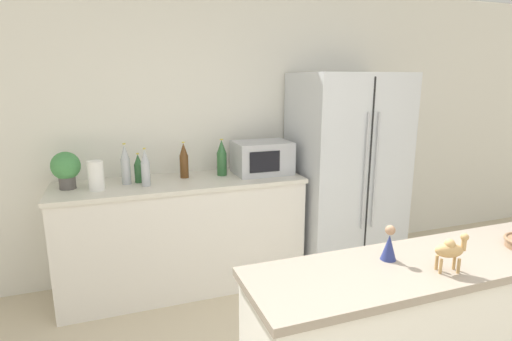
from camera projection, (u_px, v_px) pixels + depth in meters
wall_back at (233, 131)px, 3.66m from camera, size 8.00×0.06×2.55m
back_counter at (184, 234)px, 3.36m from camera, size 1.99×0.63×0.93m
refrigerator at (345, 172)px, 3.68m from camera, size 0.93×0.75×1.79m
potted_plant at (66, 168)px, 2.97m from camera, size 0.21×0.21×0.28m
paper_towel_roll at (96, 176)px, 2.94m from camera, size 0.11×0.11×0.22m
microwave at (262, 157)px, 3.47m from camera, size 0.48×0.37×0.28m
back_bottle_0 at (184, 161)px, 3.31m from camera, size 0.07×0.07×0.30m
back_bottle_1 at (145, 168)px, 3.06m from camera, size 0.07×0.07×0.30m
back_bottle_2 at (222, 158)px, 3.39m from camera, size 0.08×0.08×0.31m
back_bottle_3 at (126, 165)px, 3.11m from camera, size 0.07×0.07×0.32m
back_bottle_4 at (138, 169)px, 3.17m from camera, size 0.07×0.07×0.24m
camel_figurine at (451, 250)px, 1.61m from camera, size 0.13×0.09×0.16m
wise_man_figurine_blue at (389, 245)px, 1.72m from camera, size 0.07×0.07×0.16m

